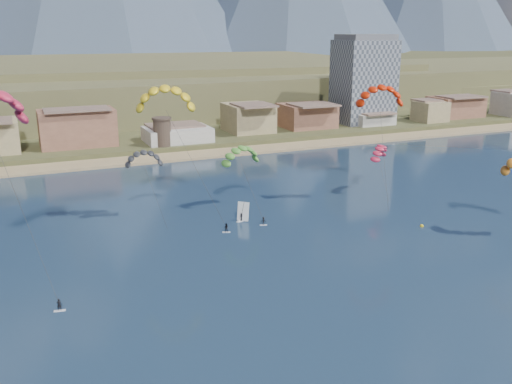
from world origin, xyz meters
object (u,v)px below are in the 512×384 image
watchtower (162,132)px  buoy (422,226)px  kitesurfer_green (241,153)px  kitesurfer_yellow (165,95)px  windsurfer (242,215)px  apartment_tower (364,80)px

watchtower → buoy: watchtower is taller
kitesurfer_green → buoy: (26.60, -24.87, -11.50)m
watchtower → kitesurfer_green: kitesurfer_green is taller
kitesurfer_yellow → kitesurfer_green: kitesurfer_yellow is taller
watchtower → kitesurfer_yellow: 65.43m
kitesurfer_yellow → kitesurfer_green: 20.16m
watchtower → windsurfer: size_ratio=2.27×
kitesurfer_yellow → windsurfer: (12.35, -6.66, -23.01)m
kitesurfer_green → windsurfer: 13.82m
apartment_tower → kitesurfer_yellow: size_ratio=1.14×
buoy → watchtower: bearing=108.4°
windsurfer → apartment_tower: bearing=45.0°
windsurfer → buoy: (29.89, -16.40, -1.08)m
apartment_tower → kitesurfer_green: apartment_tower is taller
apartment_tower → watchtower: 82.02m
kitesurfer_yellow → buoy: size_ratio=39.78×
apartment_tower → windsurfer: size_ratio=8.45×
windsurfer → kitesurfer_yellow: bearing=151.7°
watchtower → windsurfer: (-1.85, -67.99, -5.17)m
kitesurfer_green → windsurfer: size_ratio=4.27×
watchtower → kitesurfer_yellow: kitesurfer_yellow is taller
kitesurfer_green → windsurfer: bearing=-111.2°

